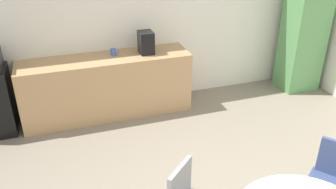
{
  "coord_description": "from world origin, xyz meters",
  "views": [
    {
      "loc": [
        -1.34,
        -2.09,
        2.73
      ],
      "look_at": [
        -0.25,
        1.2,
        0.95
      ],
      "focal_mm": 38.07,
      "sensor_mm": 36.0,
      "label": 1
    }
  ],
  "objects": [
    {
      "name": "coffee_maker",
      "position": [
        -0.1,
        2.65,
        1.06
      ],
      "size": [
        0.2,
        0.24,
        0.32
      ],
      "primitive_type": "cube",
      "color": "black",
      "rests_on": "counter_block"
    },
    {
      "name": "wall_back",
      "position": [
        0.0,
        3.0,
        1.3
      ],
      "size": [
        6.0,
        0.1,
        2.6
      ],
      "primitive_type": "cube",
      "color": "white",
      "rests_on": "ground_plane"
    },
    {
      "name": "counter_block",
      "position": [
        -0.7,
        2.65,
        0.45
      ],
      "size": [
        2.43,
        0.6,
        0.9
      ],
      "primitive_type": "cube",
      "color": "tan",
      "rests_on": "ground_plane"
    },
    {
      "name": "mug_white",
      "position": [
        -0.56,
        2.72,
        0.95
      ],
      "size": [
        0.13,
        0.08,
        0.09
      ],
      "color": "#3F66BF",
      "rests_on": "counter_block"
    },
    {
      "name": "chair_navy",
      "position": [
        0.99,
        -0.08,
        0.52
      ],
      "size": [
        0.59,
        0.59,
        0.83
      ],
      "color": "silver",
      "rests_on": "ground_plane"
    },
    {
      "name": "locker_cabinet",
      "position": [
        2.55,
        2.55,
        0.87
      ],
      "size": [
        0.6,
        0.5,
        1.74
      ],
      "primitive_type": "cube",
      "color": "#599959",
      "rests_on": "ground_plane"
    }
  ]
}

